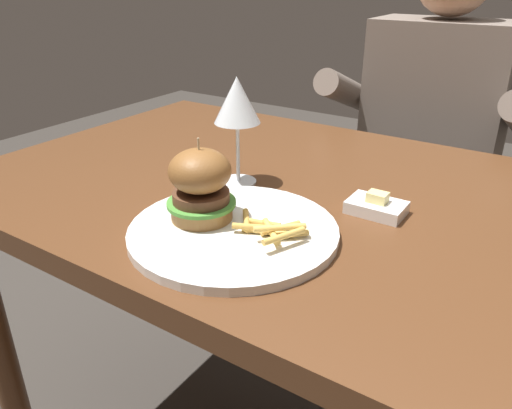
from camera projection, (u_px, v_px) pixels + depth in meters
dining_table at (309, 238)px, 0.92m from camera, size 1.27×0.78×0.74m
main_plate at (233, 231)px, 0.73m from camera, size 0.31×0.31×0.01m
burger_sandwich at (200, 185)px, 0.74m from camera, size 0.10×0.10×0.13m
fries_pile at (270, 229)px, 0.71m from camera, size 0.12×0.10×0.02m
wine_glass at (237, 103)px, 0.86m from camera, size 0.08×0.08×0.19m
butter_dish at (376, 206)px, 0.80m from camera, size 0.09×0.06×0.04m
diner_person at (425, 172)px, 1.45m from camera, size 0.51×0.36×1.18m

